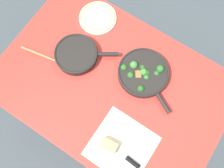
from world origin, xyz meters
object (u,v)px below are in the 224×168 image
(skillet_broccoli, at_px, (143,73))
(cheese_block, at_px, (109,145))
(grater_knife, at_px, (124,156))
(dinner_plate_stack, at_px, (98,17))
(wooden_spoon, at_px, (54,60))
(skillet_eggs, at_px, (77,55))

(skillet_broccoli, xyz_separation_m, cheese_block, (-0.06, 0.45, -0.00))
(grater_knife, distance_m, dinner_plate_stack, 0.85)
(dinner_plate_stack, bearing_deg, wooden_spoon, 81.15)
(dinner_plate_stack, bearing_deg, grater_knife, 133.81)
(grater_knife, xyz_separation_m, cheese_block, (0.10, -0.00, 0.02))
(skillet_broccoli, distance_m, skillet_eggs, 0.41)
(skillet_broccoli, xyz_separation_m, skillet_eggs, (0.39, 0.12, -0.00))
(skillet_broccoli, xyz_separation_m, wooden_spoon, (0.49, 0.21, -0.02))
(skillet_eggs, distance_m, grater_knife, 0.64)
(cheese_block, distance_m, dinner_plate_stack, 0.78)
(cheese_block, bearing_deg, dinner_plate_stack, -51.37)
(wooden_spoon, bearing_deg, grater_knife, -30.40)
(skillet_broccoli, xyz_separation_m, grater_knife, (-0.16, 0.45, -0.02))
(wooden_spoon, bearing_deg, dinner_plate_stack, 70.60)
(wooden_spoon, relative_size, dinner_plate_stack, 1.49)
(skillet_eggs, height_order, grater_knife, skillet_eggs)
(skillet_broccoli, height_order, dinner_plate_stack, skillet_broccoli)
(skillet_eggs, xyz_separation_m, grater_knife, (-0.54, 0.33, -0.02))
(skillet_broccoli, height_order, wooden_spoon, skillet_broccoli)
(skillet_eggs, relative_size, wooden_spoon, 0.99)
(skillet_eggs, bearing_deg, skillet_broccoli, -16.34)
(grater_knife, bearing_deg, dinner_plate_stack, -42.19)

